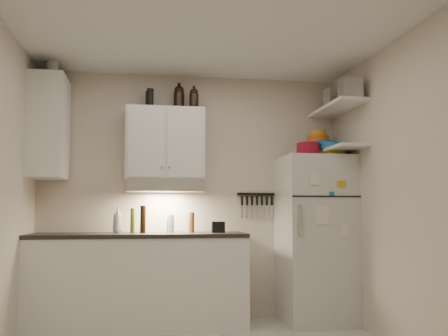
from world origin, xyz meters
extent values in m
cube|color=white|center=(0.00, 0.00, 2.61)|extent=(3.20, 3.00, 0.02)
cube|color=beige|center=(0.00, 1.51, 1.30)|extent=(3.20, 0.02, 2.60)
cube|color=beige|center=(1.61, 0.00, 1.30)|extent=(0.02, 3.00, 2.60)
cube|color=white|center=(-0.55, 1.20, 0.44)|extent=(2.10, 0.60, 0.88)
cube|color=black|center=(-0.55, 1.20, 0.90)|extent=(2.10, 0.62, 0.04)
cube|color=white|center=(-0.30, 1.33, 1.83)|extent=(0.80, 0.33, 0.75)
cube|color=white|center=(-1.44, 1.20, 1.95)|extent=(0.33, 0.55, 1.00)
cube|color=silver|center=(-0.30, 1.27, 1.39)|extent=(0.76, 0.46, 0.12)
cube|color=silver|center=(1.25, 1.16, 0.85)|extent=(0.70, 0.68, 1.70)
cube|color=white|center=(1.45, 1.02, 2.20)|extent=(0.30, 0.95, 0.03)
cube|color=white|center=(1.45, 1.02, 1.76)|extent=(0.30, 0.95, 0.03)
cube|color=black|center=(0.70, 1.49, 1.32)|extent=(0.42, 0.02, 0.03)
cylinder|color=maroon|center=(1.16, 1.09, 1.77)|extent=(0.30, 0.30, 0.14)
cube|color=gold|center=(1.40, 1.04, 1.74)|extent=(0.20, 0.24, 0.07)
cylinder|color=silver|center=(1.24, 1.11, 1.75)|extent=(0.07, 0.07, 0.11)
cylinder|color=silver|center=(1.53, 1.25, 2.31)|extent=(0.29, 0.29, 0.19)
cube|color=#AAAAAD|center=(1.43, 1.01, 2.31)|extent=(0.20, 0.18, 0.19)
cube|color=#AAAAAD|center=(1.44, 0.64, 2.31)|extent=(0.20, 0.20, 0.19)
cylinder|color=#1A6892|center=(1.41, 1.33, 1.83)|extent=(0.28, 0.28, 0.11)
cylinder|color=#EB5616|center=(1.37, 1.35, 1.92)|extent=(0.22, 0.22, 0.07)
cylinder|color=#BC9021|center=(1.37, 1.35, 1.98)|extent=(0.18, 0.18, 0.06)
cylinder|color=#1A6892|center=(1.40, 1.06, 1.81)|extent=(0.28, 0.28, 0.06)
cylinder|color=black|center=(-0.46, 1.31, 2.30)|extent=(0.09, 0.09, 0.20)
cylinder|color=black|center=(-0.47, 1.40, 2.30)|extent=(0.07, 0.07, 0.20)
cylinder|color=silver|center=(-1.41, 1.17, 2.52)|extent=(0.14, 0.14, 0.15)
imported|color=white|center=(-0.76, 1.29, 1.06)|extent=(0.12, 0.12, 0.29)
cylinder|color=brown|center=(-0.03, 1.30, 1.02)|extent=(0.08, 0.08, 0.20)
cylinder|color=#415916|center=(-0.62, 1.30, 1.04)|extent=(0.06, 0.06, 0.25)
cylinder|color=black|center=(-0.51, 1.21, 1.06)|extent=(0.07, 0.07, 0.27)
cylinder|color=silver|center=(-0.24, 1.24, 1.01)|extent=(0.06, 0.06, 0.18)
cylinder|color=maroon|center=(-0.24, 1.28, 0.99)|extent=(0.08, 0.08, 0.15)
cube|color=black|center=(0.24, 1.20, 0.98)|extent=(0.13, 0.10, 0.11)
camera|label=1|loc=(-0.51, -3.82, 1.13)|focal=40.00mm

